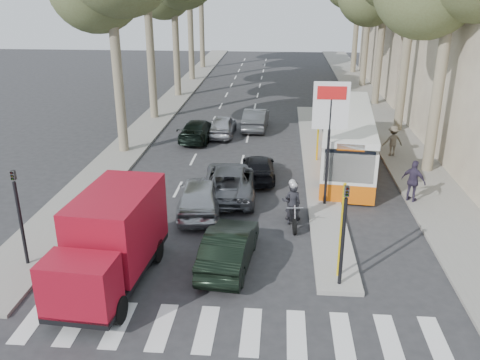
# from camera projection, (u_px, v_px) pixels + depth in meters

# --- Properties ---
(ground) EXTENTS (120.00, 120.00, 0.00)m
(ground) POSITION_uv_depth(u_px,v_px,m) (244.00, 260.00, 18.36)
(ground) COLOR #28282B
(ground) RESTS_ON ground
(sidewalk_right) EXTENTS (3.20, 70.00, 0.12)m
(sidewalk_right) POSITION_uv_depth(u_px,v_px,m) (373.00, 107.00, 40.91)
(sidewalk_right) COLOR gray
(sidewalk_right) RESTS_ON ground
(median_left) EXTENTS (2.40, 64.00, 0.12)m
(median_left) POSITION_uv_depth(u_px,v_px,m) (177.00, 95.00, 44.95)
(median_left) COLOR gray
(median_left) RESTS_ON ground
(traffic_island) EXTENTS (1.50, 26.00, 0.16)m
(traffic_island) POSITION_uv_depth(u_px,v_px,m) (316.00, 161.00, 28.30)
(traffic_island) COLOR gray
(traffic_island) RESTS_ON ground
(billboard) EXTENTS (1.50, 12.10, 5.60)m
(billboard) POSITION_uv_depth(u_px,v_px,m) (330.00, 127.00, 21.41)
(billboard) COLOR yellow
(billboard) RESTS_ON ground
(traffic_light_island) EXTENTS (0.16, 0.41, 3.60)m
(traffic_light_island) POSITION_uv_depth(u_px,v_px,m) (344.00, 219.00, 15.82)
(traffic_light_island) COLOR black
(traffic_light_island) RESTS_ON ground
(traffic_light_left) EXTENTS (0.16, 0.41, 3.60)m
(traffic_light_left) POSITION_uv_depth(u_px,v_px,m) (17.00, 202.00, 17.10)
(traffic_light_left) COLOR black
(traffic_light_left) RESTS_ON ground
(silver_hatchback) EXTENTS (2.20, 4.65, 1.54)m
(silver_hatchback) POSITION_uv_depth(u_px,v_px,m) (200.00, 196.00, 21.96)
(silver_hatchback) COLOR #A9ACB1
(silver_hatchback) RESTS_ON ground
(dark_hatchback) EXTENTS (1.93, 4.46, 1.43)m
(dark_hatchback) POSITION_uv_depth(u_px,v_px,m) (229.00, 247.00, 17.81)
(dark_hatchback) COLOR black
(dark_hatchback) RESTS_ON ground
(queue_car_a) EXTENTS (2.56, 5.33, 1.46)m
(queue_car_a) POSITION_uv_depth(u_px,v_px,m) (230.00, 181.00, 23.75)
(queue_car_a) COLOR #51545A
(queue_car_a) RESTS_ON ground
(queue_car_b) EXTENTS (1.90, 4.12, 1.17)m
(queue_car_b) POSITION_uv_depth(u_px,v_px,m) (258.00, 168.00, 25.83)
(queue_car_b) COLOR black
(queue_car_b) RESTS_ON ground
(queue_car_c) EXTENTS (1.69, 3.99, 1.34)m
(queue_car_c) POSITION_uv_depth(u_px,v_px,m) (223.00, 126.00, 33.14)
(queue_car_c) COLOR #ACAEB5
(queue_car_c) RESTS_ON ground
(queue_car_d) EXTENTS (1.71, 4.40, 1.43)m
(queue_car_d) POSITION_uv_depth(u_px,v_px,m) (256.00, 119.00, 34.61)
(queue_car_d) COLOR #4B4E52
(queue_car_d) RESTS_ON ground
(queue_car_e) EXTENTS (2.20, 4.63, 1.30)m
(queue_car_e) POSITION_uv_depth(u_px,v_px,m) (198.00, 130.00, 32.21)
(queue_car_e) COLOR black
(queue_car_e) RESTS_ON ground
(red_truck) EXTENTS (2.56, 5.80, 3.02)m
(red_truck) POSITION_uv_depth(u_px,v_px,m) (112.00, 239.00, 16.48)
(red_truck) COLOR black
(red_truck) RESTS_ON ground
(city_bus) EXTENTS (3.60, 11.53, 2.99)m
(city_bus) POSITION_uv_depth(u_px,v_px,m) (347.00, 137.00, 27.44)
(city_bus) COLOR #DB5D0C
(city_bus) RESTS_ON ground
(motorcycle) EXTENTS (0.87, 2.26, 1.93)m
(motorcycle) POSITION_uv_depth(u_px,v_px,m) (292.00, 204.00, 20.92)
(motorcycle) COLOR black
(motorcycle) RESTS_ON ground
(pedestrian_near) EXTENTS (1.23, 1.13, 1.92)m
(pedestrian_near) POSITION_uv_depth(u_px,v_px,m) (413.00, 181.00, 22.72)
(pedestrian_near) COLOR #3A3149
(pedestrian_near) RESTS_ON sidewalk_right
(pedestrian_far) EXTENTS (1.19, 0.67, 1.75)m
(pedestrian_far) POSITION_uv_depth(u_px,v_px,m) (393.00, 141.00, 28.82)
(pedestrian_far) COLOR #645B4B
(pedestrian_far) RESTS_ON sidewalk_right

